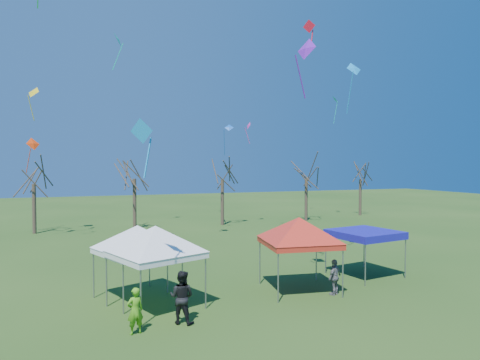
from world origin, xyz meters
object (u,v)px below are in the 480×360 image
object	(u,v)px
tree_1	(33,166)
tree_3	(222,163)
tree_4	(306,163)
tent_white_mid	(137,230)
person_grey	(335,277)
person_dark	(182,297)
tree_2	(134,161)
tent_white_west	(155,231)
person_green	(135,311)
tent_blue	(365,234)
tree_5	(361,166)
tent_red	(299,222)

from	to	relation	value
tree_1	tree_3	world-z (taller)	tree_3
tree_4	tent_white_mid	xyz separation A→B (m)	(-20.09, -20.73, -3.04)
person_grey	person_dark	size ratio (longest dim) A/B	0.82
tree_2	tree_3	size ratio (longest dim) A/B	1.03
tree_1	person_dark	size ratio (longest dim) A/B	3.82
tree_4	tent_white_mid	distance (m)	29.02
tree_1	tent_white_west	size ratio (longest dim) A/B	1.81
tree_1	tree_2	xyz separation A→B (m)	(8.40, -0.27, 0.50)
tree_2	tent_white_mid	bearing A→B (deg)	-96.39
tree_1	person_dark	bearing A→B (deg)	-73.93
person_grey	person_green	bearing A→B (deg)	-19.09
tree_4	tent_white_west	size ratio (longest dim) A/B	1.90
tent_white_mid	tent_white_west	bearing A→B (deg)	-69.93
tent_blue	tree_5	bearing A→B (deg)	54.15
tree_1	tent_white_mid	distance (m)	22.38
tree_5	tree_3	bearing A→B (deg)	-173.48
tent_white_west	person_grey	distance (m)	8.30
tree_1	tent_white_west	xyz separation A→B (m)	(6.58, -22.85, -2.63)
tree_4	tree_1	bearing A→B (deg)	178.58
tree_4	tree_5	distance (m)	8.62
person_grey	person_dark	distance (m)	7.34
person_dark	tree_4	bearing A→B (deg)	-93.33
tree_2	tree_4	world-z (taller)	tree_2
tree_4	tent_blue	world-z (taller)	tree_4
tree_3	tent_blue	size ratio (longest dim) A/B	2.25
tent_white_mid	tent_red	xyz separation A→B (m)	(7.23, -1.44, 0.20)
tree_3	person_green	bearing A→B (deg)	-114.63
tree_1	tree_3	bearing A→B (deg)	-2.06
tent_blue	tent_white_west	bearing A→B (deg)	-174.04
tree_3	tent_white_mid	size ratio (longest dim) A/B	2.00
tree_1	person_grey	distance (m)	28.43
tent_white_mid	tree_4	bearing A→B (deg)	45.90
tree_4	tent_red	size ratio (longest dim) A/B	1.76
tent_white_west	person_dark	xyz separation A→B (m)	(0.61, -2.10, -2.18)
tree_2	tree_3	bearing A→B (deg)	-2.27
tent_red	person_dark	distance (m)	6.82
tree_2	tree_4	size ratio (longest dim) A/B	1.04
tree_5	person_grey	distance (m)	32.71
tree_3	person_green	distance (m)	27.75
tree_3	person_grey	distance (m)	24.06
person_dark	tent_white_mid	bearing A→B (deg)	-37.59
tent_blue	tree_2	bearing A→B (deg)	113.70
person_green	tent_red	bearing A→B (deg)	-177.41
tree_3	person_green	world-z (taller)	tree_3
person_dark	tree_3	bearing A→B (deg)	-76.96
tree_5	tent_white_west	bearing A→B (deg)	-138.99
tree_1	person_green	xyz separation A→B (m)	(5.45, -25.37, -4.98)
tree_2	tree_3	xyz separation A→B (m)	(8.40, -0.33, -0.21)
tree_3	person_dark	distance (m)	26.67
tree_4	tree_3	bearing A→B (deg)	179.74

